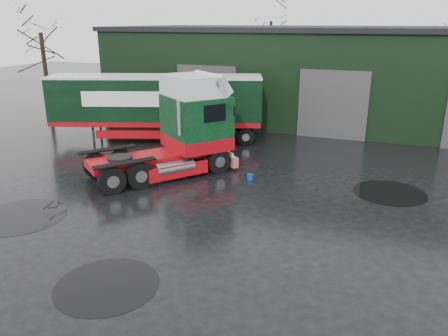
# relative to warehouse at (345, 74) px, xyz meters

# --- Properties ---
(ground) EXTENTS (100.00, 100.00, 0.00)m
(ground) POSITION_rel_warehouse_xyz_m (-2.00, -20.00, -3.16)
(ground) COLOR black
(warehouse) EXTENTS (32.40, 12.40, 6.30)m
(warehouse) POSITION_rel_warehouse_xyz_m (0.00, 0.00, 0.00)
(warehouse) COLOR black
(warehouse) RESTS_ON ground
(hero_tractor) EXTENTS (6.82, 7.48, 4.44)m
(hero_tractor) POSITION_rel_warehouse_xyz_m (-6.50, -15.50, -0.94)
(hero_tractor) COLOR black
(hero_tractor) RESTS_ON ground
(trailer_left) EXTENTS (12.32, 6.24, 3.78)m
(trailer_left) POSITION_rel_warehouse_xyz_m (-9.50, -10.00, -1.27)
(trailer_left) COLOR silver
(trailer_left) RESTS_ON ground
(wash_bucket) EXTENTS (0.35, 0.35, 0.26)m
(wash_bucket) POSITION_rel_warehouse_xyz_m (-2.39, -14.63, -3.03)
(wash_bucket) COLOR #082FB6
(wash_bucket) RESTS_ON ground
(tree_left) EXTENTS (4.40, 4.40, 8.50)m
(tree_left) POSITION_rel_warehouse_xyz_m (-19.00, -8.00, 1.09)
(tree_left) COLOR black
(tree_left) RESTS_ON ground
(tree_back_a) EXTENTS (4.40, 4.40, 9.50)m
(tree_back_a) POSITION_rel_warehouse_xyz_m (-8.00, 10.00, 1.59)
(tree_back_a) COLOR black
(tree_back_a) RESTS_ON ground
(puddle_0) EXTENTS (2.80, 2.80, 0.01)m
(puddle_0) POSITION_rel_warehouse_xyz_m (-3.57, -23.78, -3.15)
(puddle_0) COLOR black
(puddle_0) RESTS_ON ground
(puddle_1) EXTENTS (2.94, 2.94, 0.01)m
(puddle_1) POSITION_rel_warehouse_xyz_m (3.43, -14.16, -3.15)
(puddle_1) COLOR black
(puddle_1) RESTS_ON ground
(puddle_2) EXTENTS (3.24, 3.24, 0.01)m
(puddle_2) POSITION_rel_warehouse_xyz_m (-9.03, -21.20, -3.15)
(puddle_2) COLOR black
(puddle_2) RESTS_ON ground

